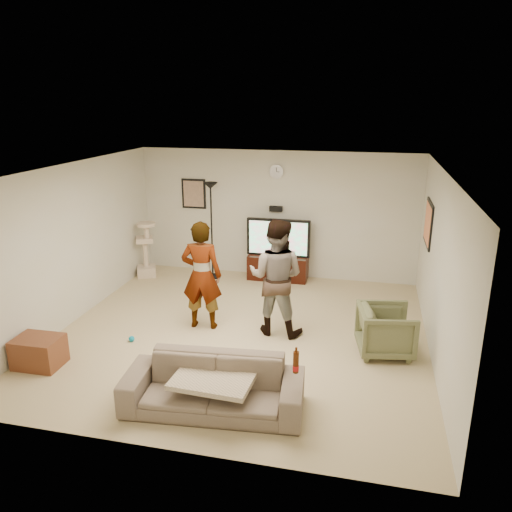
% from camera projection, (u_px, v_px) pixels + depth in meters
% --- Properties ---
extents(floor, '(5.50, 5.50, 0.02)m').
position_uv_depth(floor, '(242.00, 334.00, 7.66)').
color(floor, tan).
rests_on(floor, ground).
extents(ceiling, '(5.50, 5.50, 0.02)m').
position_uv_depth(ceiling, '(240.00, 169.00, 6.90)').
color(ceiling, white).
rests_on(ceiling, wall_back).
extents(wall_back, '(5.50, 0.04, 2.50)m').
position_uv_depth(wall_back, '(276.00, 215.00, 9.83)').
color(wall_back, beige).
rests_on(wall_back, floor).
extents(wall_front, '(5.50, 0.04, 2.50)m').
position_uv_depth(wall_front, '(167.00, 340.00, 4.72)').
color(wall_front, beige).
rests_on(wall_front, floor).
extents(wall_left, '(0.04, 5.50, 2.50)m').
position_uv_depth(wall_left, '(73.00, 244.00, 7.87)').
color(wall_left, beige).
rests_on(wall_left, floor).
extents(wall_right, '(0.04, 5.50, 2.50)m').
position_uv_depth(wall_right, '(439.00, 269.00, 6.68)').
color(wall_right, beige).
rests_on(wall_right, floor).
extents(wall_clock, '(0.26, 0.04, 0.26)m').
position_uv_depth(wall_clock, '(277.00, 172.00, 9.55)').
color(wall_clock, white).
rests_on(wall_clock, wall_back).
extents(wall_speaker, '(0.25, 0.10, 0.10)m').
position_uv_depth(wall_speaker, '(276.00, 209.00, 9.74)').
color(wall_speaker, black).
rests_on(wall_speaker, wall_back).
extents(picture_back, '(0.42, 0.03, 0.52)m').
position_uv_depth(picture_back, '(194.00, 194.00, 10.07)').
color(picture_back, '#8A6E5D').
rests_on(picture_back, wall_back).
extents(picture_right, '(0.03, 0.78, 0.62)m').
position_uv_depth(picture_right, '(428.00, 223.00, 8.10)').
color(picture_right, '#F88152').
rests_on(picture_right, wall_right).
extents(tv_stand, '(1.17, 0.45, 0.49)m').
position_uv_depth(tv_stand, '(278.00, 267.00, 9.89)').
color(tv_stand, black).
rests_on(tv_stand, floor).
extents(console_box, '(0.40, 0.30, 0.07)m').
position_uv_depth(console_box, '(278.00, 284.00, 9.57)').
color(console_box, '#B5B6BE').
rests_on(console_box, floor).
extents(tv, '(1.24, 0.08, 0.74)m').
position_uv_depth(tv, '(278.00, 238.00, 9.70)').
color(tv, black).
rests_on(tv, tv_stand).
extents(tv_screen, '(1.14, 0.01, 0.65)m').
position_uv_depth(tv_screen, '(278.00, 238.00, 9.66)').
color(tv_screen, '#35E38B').
rests_on(tv_screen, tv).
extents(floor_lamp, '(0.32, 0.32, 1.91)m').
position_uv_depth(floor_lamp, '(212.00, 231.00, 9.78)').
color(floor_lamp, black).
rests_on(floor_lamp, floor).
extents(cat_tree, '(0.48, 0.48, 1.13)m').
position_uv_depth(cat_tree, '(145.00, 249.00, 9.96)').
color(cat_tree, beige).
rests_on(cat_tree, floor).
extents(person_left, '(0.66, 0.46, 1.71)m').
position_uv_depth(person_left, '(202.00, 275.00, 7.63)').
color(person_left, '#B7B7B7').
rests_on(person_left, floor).
extents(person_right, '(0.93, 0.76, 1.78)m').
position_uv_depth(person_right, '(276.00, 277.00, 7.45)').
color(person_right, '#3D5589').
rests_on(person_right, floor).
extents(sofa, '(2.11, 0.98, 0.60)m').
position_uv_depth(sofa, '(213.00, 386.00, 5.71)').
color(sofa, '#6A5B4E').
rests_on(sofa, floor).
extents(throw_blanket, '(0.94, 0.75, 0.06)m').
position_uv_depth(throw_blanket, '(214.00, 378.00, 5.67)').
color(throw_blanket, beige).
rests_on(throw_blanket, sofa).
extents(beer_bottle, '(0.06, 0.06, 0.25)m').
position_uv_depth(beer_bottle, '(296.00, 362.00, 5.37)').
color(beer_bottle, '#461C06').
rests_on(beer_bottle, sofa).
extents(armchair, '(0.87, 0.85, 0.68)m').
position_uv_depth(armchair, '(386.00, 331.00, 6.96)').
color(armchair, '#5B5F3F').
rests_on(armchair, floor).
extents(side_table, '(0.62, 0.47, 0.41)m').
position_uv_depth(side_table, '(39.00, 352.00, 6.67)').
color(side_table, '#5A2D19').
rests_on(side_table, floor).
extents(toy_ball, '(0.09, 0.09, 0.09)m').
position_uv_depth(toy_ball, '(132.00, 339.00, 7.38)').
color(toy_ball, '#0983AD').
rests_on(toy_ball, floor).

